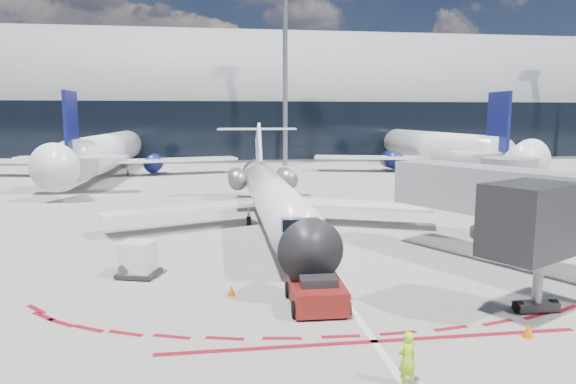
{
  "coord_description": "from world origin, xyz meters",
  "views": [
    {
      "loc": [
        -4.92,
        -26.67,
        7.22
      ],
      "look_at": [
        -0.99,
        1.77,
        2.97
      ],
      "focal_mm": 32.0,
      "sensor_mm": 36.0,
      "label": 1
    }
  ],
  "objects": [
    {
      "name": "ground",
      "position": [
        0.0,
        0.0,
        0.0
      ],
      "size": [
        260.0,
        260.0,
        0.0
      ],
      "primitive_type": "plane",
      "color": "gray",
      "rests_on": "ground"
    },
    {
      "name": "apron_centerline",
      "position": [
        0.0,
        2.0,
        0.01
      ],
      "size": [
        0.25,
        40.0,
        0.01
      ],
      "primitive_type": "cube",
      "color": "silver",
      "rests_on": "ground"
    },
    {
      "name": "apron_stop_bar",
      "position": [
        0.0,
        -11.5,
        0.01
      ],
      "size": [
        14.0,
        0.25,
        0.01
      ],
      "primitive_type": "cube",
      "color": "maroon",
      "rests_on": "ground"
    },
    {
      "name": "terminal_building",
      "position": [
        0.0,
        64.97,
        8.52
      ],
      "size": [
        150.0,
        24.15,
        24.0
      ],
      "color": "gray",
      "rests_on": "ground"
    },
    {
      "name": "jet_bridge",
      "position": [
        9.79,
        -3.01,
        3.01
      ],
      "size": [
        10.03,
        15.2,
        4.9
      ],
      "color": "gray",
      "rests_on": "ground"
    },
    {
      "name": "light_mast_centre",
      "position": [
        5.0,
        48.0,
        12.5
      ],
      "size": [
        0.7,
        0.7,
        25.0
      ],
      "primitive_type": "cylinder",
      "color": "slate",
      "rests_on": "ground"
    },
    {
      "name": "regional_jet",
      "position": [
        -1.5,
        5.83,
        2.23
      ],
      "size": [
        21.67,
        26.72,
        6.69
      ],
      "color": "white",
      "rests_on": "ground"
    },
    {
      "name": "pushback_tug",
      "position": [
        -1.26,
        -8.15,
        0.57
      ],
      "size": [
        2.2,
        5.02,
        1.3
      ],
      "rotation": [
        0.0,
        0.0,
        -0.03
      ],
      "color": "#63110E",
      "rests_on": "ground"
    },
    {
      "name": "ramp_worker",
      "position": [
        0.01,
        -14.3,
        0.78
      ],
      "size": [
        0.64,
        0.5,
        1.56
      ],
      "primitive_type": "imported",
      "rotation": [
        0.0,
        0.0,
        3.4
      ],
      "color": "#B2FF1A",
      "rests_on": "ground"
    },
    {
      "name": "uld_container",
      "position": [
        -8.56,
        -3.44,
        0.8
      ],
      "size": [
        2.07,
        1.89,
        1.62
      ],
      "rotation": [
        0.0,
        0.0,
        -0.28
      ],
      "color": "black",
      "rests_on": "ground"
    },
    {
      "name": "safety_cone_left",
      "position": [
        -4.46,
        -6.53,
        0.23
      ],
      "size": [
        0.33,
        0.33,
        0.46
      ],
      "primitive_type": "cone",
      "color": "#DC6704",
      "rests_on": "ground"
    },
    {
      "name": "safety_cone_right",
      "position": [
        5.12,
        -11.86,
        0.25
      ],
      "size": [
        0.36,
        0.36,
        0.49
      ],
      "primitive_type": "cone",
      "color": "#DC6704",
      "rests_on": "ground"
    },
    {
      "name": "bg_airliner_1",
      "position": [
        -18.22,
        39.03,
        5.96
      ],
      "size": [
        36.85,
        39.02,
        11.92
      ],
      "primitive_type": null,
      "color": "white",
      "rests_on": "ground"
    },
    {
      "name": "bg_airliner_2",
      "position": [
        23.71,
        38.84,
        6.06
      ],
      "size": [
        37.49,
        39.69,
        12.13
      ],
      "primitive_type": null,
      "color": "white",
      "rests_on": "ground"
    }
  ]
}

